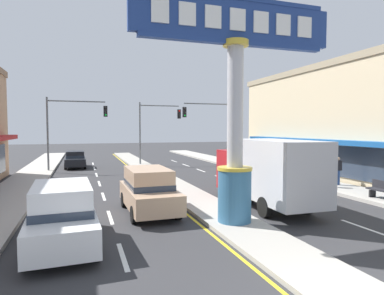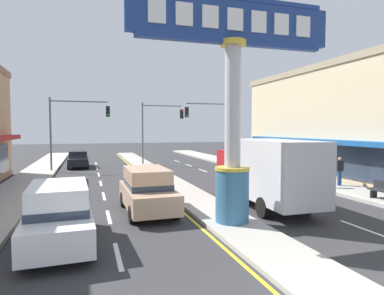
{
  "view_description": "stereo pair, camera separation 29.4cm",
  "coord_description": "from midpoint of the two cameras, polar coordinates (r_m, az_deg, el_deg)",
  "views": [
    {
      "loc": [
        -5.38,
        -4.61,
        3.61
      ],
      "look_at": [
        0.23,
        12.38,
        2.6
      ],
      "focal_mm": 31.27,
      "sensor_mm": 36.0,
      "label": 1
    },
    {
      "loc": [
        -5.1,
        -4.7,
        3.61
      ],
      "look_at": [
        0.23,
        12.38,
        2.6
      ],
      "focal_mm": 31.27,
      "sensor_mm": 36.0,
      "label": 2
    }
  ],
  "objects": [
    {
      "name": "sidewalk_right",
      "position": [
        25.33,
        16.17,
        -4.88
      ],
      "size": [
        2.68,
        60.0,
        0.18
      ],
      "primitive_type": "cube",
      "color": "#ADA89E",
      "rests_on": "ground"
    },
    {
      "name": "sidewalk_left",
      "position": [
        21.29,
        -28.32,
        -6.68
      ],
      "size": [
        2.68,
        60.0,
        0.18
      ],
      "primitive_type": "cube",
      "color": "#ADA89E",
      "rests_on": "ground"
    },
    {
      "name": "pedestrian_near_kerb",
      "position": [
        22.16,
        23.29,
        -3.4
      ],
      "size": [
        0.44,
        0.32,
        1.71
      ],
      "color": "#2D4C8C",
      "rests_on": "sidewalk_right"
    },
    {
      "name": "median_strip",
      "position": [
        23.52,
        -5.22,
        -5.43
      ],
      "size": [
        2.08,
        52.0,
        0.14
      ],
      "primitive_type": "cube",
      "color": "#A39E93",
      "rests_on": "ground"
    },
    {
      "name": "sedan_near_left_lane",
      "position": [
        32.76,
        -19.53,
        -1.89
      ],
      "size": [
        1.88,
        4.32,
        1.53
      ],
      "color": "black",
      "rests_on": "ground"
    },
    {
      "name": "box_truck_near_right_lane",
      "position": [
        15.71,
        12.13,
        -3.85
      ],
      "size": [
        2.32,
        6.93,
        3.12
      ],
      "color": "maroon",
      "rests_on": "ground"
    },
    {
      "name": "street_bench",
      "position": [
        18.74,
        29.51,
        -6.29
      ],
      "size": [
        0.48,
        1.6,
        0.88
      ],
      "color": "#232328",
      "rests_on": "sidewalk_right"
    },
    {
      "name": "traffic_light_right_side",
      "position": [
        31.19,
        3.41,
        4.4
      ],
      "size": [
        4.86,
        0.46,
        6.2
      ],
      "color": "slate",
      "rests_on": "ground"
    },
    {
      "name": "suv_mid_left_lane",
      "position": [
        14.62,
        -8.0,
        -7.15
      ],
      "size": [
        2.02,
        4.63,
        1.9
      ],
      "color": "tan",
      "rests_on": "ground"
    },
    {
      "name": "pedestrian_far_side",
      "position": [
        21.14,
        21.14,
        -3.64
      ],
      "size": [
        0.45,
        0.33,
        1.73
      ],
      "color": "#336B3D",
      "rests_on": "sidewalk_right"
    },
    {
      "name": "traffic_light_median_far",
      "position": [
        33.53,
        -6.58,
        4.21
      ],
      "size": [
        4.2,
        0.46,
        6.2
      ],
      "color": "slate",
      "rests_on": "ground"
    },
    {
      "name": "traffic_light_left_side",
      "position": [
        29.75,
        -20.33,
        4.26
      ],
      "size": [
        4.86,
        0.46,
        6.2
      ],
      "color": "slate",
      "rests_on": "ground"
    },
    {
      "name": "district_sign",
      "position": [
        12.46,
        6.71,
        7.45
      ],
      "size": [
        7.8,
        1.3,
        8.24
      ],
      "color": "#33668C",
      "rests_on": "median_strip"
    },
    {
      "name": "suv_far_right_lane",
      "position": [
        11.2,
        -21.98,
        -10.57
      ],
      "size": [
        2.12,
        4.68,
        1.9
      ],
      "color": "white",
      "rests_on": "ground"
    },
    {
      "name": "lane_markings",
      "position": [
        22.23,
        -4.42,
        -6.11
      ],
      "size": [
        8.82,
        52.0,
        0.01
      ],
      "color": "silver",
      "rests_on": "ground"
    }
  ]
}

